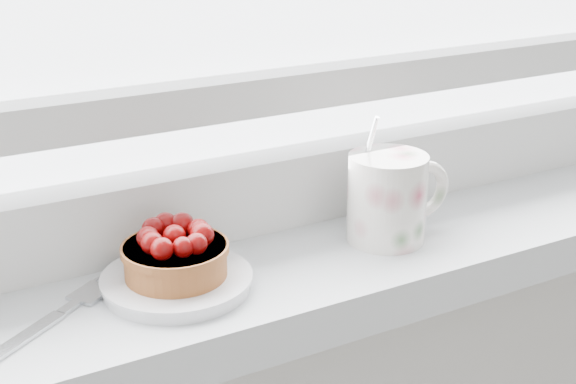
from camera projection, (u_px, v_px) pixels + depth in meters
saucer at (177, 282)px, 0.65m from camera, size 0.12×0.12×0.01m
raspberry_tart at (175, 252)px, 0.64m from camera, size 0.09×0.09×0.05m
floral_mug at (390, 196)px, 0.73m from camera, size 0.11×0.08×0.12m
fork at (44, 324)px, 0.60m from camera, size 0.18×0.13×0.00m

